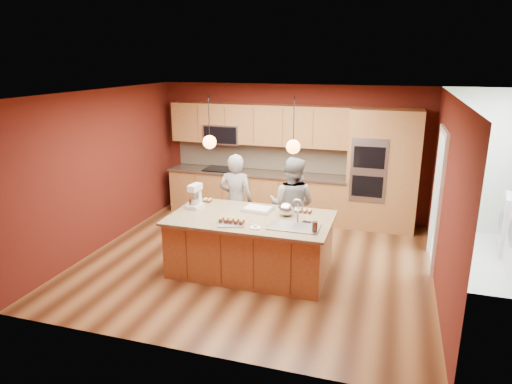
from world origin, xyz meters
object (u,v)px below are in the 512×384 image
(island, at_px, (251,244))
(person_right, at_px, (292,205))
(person_left, at_px, (236,200))
(mixing_bowl, at_px, (286,209))
(stand_mixer, at_px, (195,198))

(island, relative_size, person_right, 1.48)
(person_left, bearing_deg, mixing_bowl, 142.05)
(island, bearing_deg, mixing_bowl, 24.35)
(island, bearing_deg, person_left, 121.83)
(person_left, xyz_separation_m, stand_mixer, (-0.41, -0.78, 0.24))
(person_right, bearing_deg, mixing_bowl, 99.94)
(stand_mixer, relative_size, mixing_bowl, 1.54)
(person_right, distance_m, mixing_bowl, 0.74)
(person_left, distance_m, mixing_bowl, 1.30)
(person_left, bearing_deg, stand_mixer, 58.29)
(stand_mixer, height_order, mixing_bowl, stand_mixer)
(person_left, height_order, mixing_bowl, person_left)
(person_right, xyz_separation_m, mixing_bowl, (0.07, -0.72, 0.17))
(island, height_order, person_left, person_left)
(mixing_bowl, bearing_deg, stand_mixer, -177.76)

